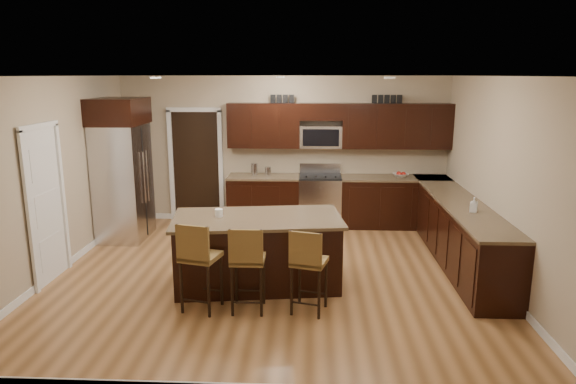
# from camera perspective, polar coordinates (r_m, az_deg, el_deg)

# --- Properties ---
(floor) EXTENTS (6.00, 6.00, 0.00)m
(floor) POSITION_cam_1_polar(r_m,az_deg,el_deg) (7.23, -1.69, -9.16)
(floor) COLOR #A16F40
(floor) RESTS_ON ground
(ceiling) EXTENTS (6.00, 6.00, 0.00)m
(ceiling) POSITION_cam_1_polar(r_m,az_deg,el_deg) (6.70, -1.85, 12.75)
(ceiling) COLOR silver
(ceiling) RESTS_ON wall_back
(wall_back) EXTENTS (6.00, 0.00, 6.00)m
(wall_back) POSITION_cam_1_polar(r_m,az_deg,el_deg) (9.55, -0.48, 4.68)
(wall_back) COLOR tan
(wall_back) RESTS_ON floor
(wall_left) EXTENTS (0.00, 5.50, 5.50)m
(wall_left) POSITION_cam_1_polar(r_m,az_deg,el_deg) (7.68, -24.69, 1.46)
(wall_left) COLOR tan
(wall_left) RESTS_ON floor
(wall_right) EXTENTS (0.00, 5.50, 5.50)m
(wall_right) POSITION_cam_1_polar(r_m,az_deg,el_deg) (7.25, 22.58, 1.04)
(wall_right) COLOR tan
(wall_right) RESTS_ON floor
(base_cabinets) EXTENTS (4.02, 3.96, 0.92)m
(base_cabinets) POSITION_cam_1_polar(r_m,az_deg,el_deg) (8.55, 11.87, -2.68)
(base_cabinets) COLOR black
(base_cabinets) RESTS_ON floor
(upper_cabinets) EXTENTS (4.00, 0.33, 0.80)m
(upper_cabinets) POSITION_cam_1_polar(r_m,az_deg,el_deg) (9.32, 5.92, 7.45)
(upper_cabinets) COLOR black
(upper_cabinets) RESTS_ON wall_back
(range) EXTENTS (0.76, 0.64, 1.11)m
(range) POSITION_cam_1_polar(r_m,az_deg,el_deg) (9.41, 3.57, -0.92)
(range) COLOR silver
(range) RESTS_ON floor
(microwave) EXTENTS (0.76, 0.31, 0.40)m
(microwave) POSITION_cam_1_polar(r_m,az_deg,el_deg) (9.35, 3.65, 6.15)
(microwave) COLOR silver
(microwave) RESTS_ON upper_cabinets
(doorway) EXTENTS (0.85, 0.03, 2.06)m
(doorway) POSITION_cam_1_polar(r_m,az_deg,el_deg) (9.81, -10.16, 2.81)
(doorway) COLOR black
(doorway) RESTS_ON floor
(pantry_door) EXTENTS (0.03, 0.80, 2.04)m
(pantry_door) POSITION_cam_1_polar(r_m,az_deg,el_deg) (7.48, -25.35, -1.48)
(pantry_door) COLOR white
(pantry_door) RESTS_ON floor
(letter_decor) EXTENTS (2.20, 0.03, 0.15)m
(letter_decor) POSITION_cam_1_polar(r_m,az_deg,el_deg) (9.28, 5.09, 10.26)
(letter_decor) COLOR black
(letter_decor) RESTS_ON upper_cabinets
(island) EXTENTS (2.30, 1.41, 0.92)m
(island) POSITION_cam_1_polar(r_m,az_deg,el_deg) (6.80, -3.38, -6.77)
(island) COLOR black
(island) RESTS_ON floor
(stool_left) EXTENTS (0.49, 0.49, 1.08)m
(stool_left) POSITION_cam_1_polar(r_m,az_deg,el_deg) (6.03, -9.96, -7.10)
(stool_left) COLOR olive
(stool_left) RESTS_ON floor
(stool_mid) EXTENTS (0.39, 0.39, 1.04)m
(stool_mid) POSITION_cam_1_polar(r_m,az_deg,el_deg) (5.94, -4.56, -7.49)
(stool_mid) COLOR olive
(stool_mid) RESTS_ON floor
(stool_right) EXTENTS (0.47, 0.47, 1.02)m
(stool_right) POSITION_cam_1_polar(r_m,az_deg,el_deg) (5.91, 2.22, -7.75)
(stool_right) COLOR olive
(stool_right) RESTS_ON floor
(refrigerator) EXTENTS (0.79, 1.02, 2.35)m
(refrigerator) POSITION_cam_1_polar(r_m,az_deg,el_deg) (8.95, -17.93, 2.53)
(refrigerator) COLOR silver
(refrigerator) RESTS_ON floor
(floor_mat) EXTENTS (0.89, 0.60, 0.01)m
(floor_mat) POSITION_cam_1_polar(r_m,az_deg,el_deg) (8.80, -0.19, -5.02)
(floor_mat) COLOR brown
(floor_mat) RESTS_ON floor
(fruit_bowl) EXTENTS (0.31, 0.31, 0.07)m
(fruit_bowl) POSITION_cam_1_polar(r_m,az_deg,el_deg) (9.44, 12.40, 1.84)
(fruit_bowl) COLOR silver
(fruit_bowl) RESTS_ON base_cabinets
(soap_bottle) EXTENTS (0.12, 0.12, 0.20)m
(soap_bottle) POSITION_cam_1_polar(r_m,az_deg,el_deg) (7.30, 19.95, -1.32)
(soap_bottle) COLOR #B2B2B2
(soap_bottle) RESTS_ON base_cabinets
(canister_tall) EXTENTS (0.12, 0.12, 0.22)m
(canister_tall) POSITION_cam_1_polar(r_m,az_deg,el_deg) (9.35, -3.76, 2.50)
(canister_tall) COLOR silver
(canister_tall) RESTS_ON base_cabinets
(canister_short) EXTENTS (0.11, 0.11, 0.16)m
(canister_short) POSITION_cam_1_polar(r_m,az_deg,el_deg) (9.33, -2.25, 2.30)
(canister_short) COLOR silver
(canister_short) RESTS_ON base_cabinets
(island_jar) EXTENTS (0.10, 0.10, 0.10)m
(island_jar) POSITION_cam_1_polar(r_m,az_deg,el_deg) (6.71, -7.69, -2.31)
(island_jar) COLOR white
(island_jar) RESTS_ON island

